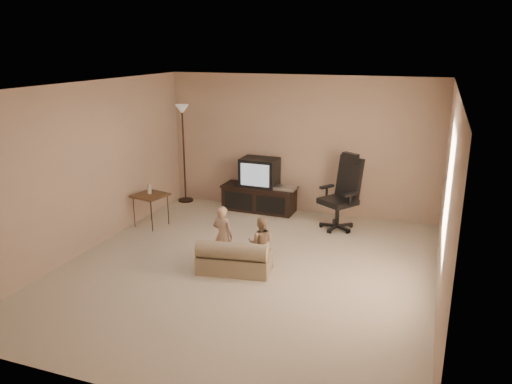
% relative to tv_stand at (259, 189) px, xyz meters
% --- Properties ---
extents(floor, '(5.50, 5.50, 0.00)m').
position_rel_tv_stand_xyz_m(floor, '(0.68, -2.49, -0.42)').
color(floor, beige).
rests_on(floor, ground).
extents(room_shell, '(5.50, 5.50, 5.50)m').
position_rel_tv_stand_xyz_m(room_shell, '(0.68, -2.49, 1.10)').
color(room_shell, silver).
rests_on(room_shell, floor).
extents(tv_stand, '(1.41, 0.55, 1.00)m').
position_rel_tv_stand_xyz_m(tv_stand, '(0.00, 0.00, 0.00)').
color(tv_stand, black).
rests_on(tv_stand, floor).
extents(office_chair, '(0.82, 0.82, 1.28)m').
position_rel_tv_stand_xyz_m(office_chair, '(1.61, -0.42, 0.04)').
color(office_chair, black).
rests_on(office_chair, floor).
extents(side_table, '(0.60, 0.60, 0.76)m').
position_rel_tv_stand_xyz_m(side_table, '(-1.47, -1.40, 0.13)').
color(side_table, brown).
rests_on(side_table, floor).
extents(floor_lamp, '(0.30, 0.30, 1.91)m').
position_rel_tv_stand_xyz_m(floor_lamp, '(-1.59, 0.06, 0.98)').
color(floor_lamp, black).
rests_on(floor_lamp, floor).
extents(child_sofa, '(1.05, 0.70, 0.48)m').
position_rel_tv_stand_xyz_m(child_sofa, '(0.56, -2.62, -0.22)').
color(child_sofa, tan).
rests_on(child_sofa, floor).
extents(toddler_left, '(0.34, 0.27, 0.86)m').
position_rel_tv_stand_xyz_m(toddler_left, '(0.31, -2.42, 0.01)').
color(toddler_left, tan).
rests_on(toddler_left, floor).
extents(toddler_right, '(0.40, 0.28, 0.75)m').
position_rel_tv_stand_xyz_m(toddler_right, '(0.86, -2.36, -0.04)').
color(toddler_right, tan).
rests_on(toddler_right, floor).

